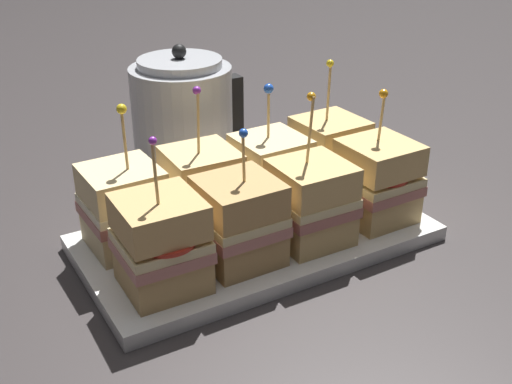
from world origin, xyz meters
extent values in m
plane|color=#383333|center=(0.00, 0.00, 0.00)|extent=(6.00, 6.00, 0.00)
cube|color=white|center=(0.00, 0.00, 0.01)|extent=(0.41, 0.22, 0.01)
cube|color=white|center=(0.00, 0.00, 0.01)|extent=(0.41, 0.22, 0.01)
cube|color=tan|center=(-0.14, -0.05, 0.04)|extent=(0.08, 0.08, 0.04)
cube|color=tan|center=(-0.14, -0.05, 0.06)|extent=(0.09, 0.09, 0.01)
cube|color=beige|center=(-0.14, -0.05, 0.07)|extent=(0.08, 0.08, 0.01)
cylinder|color=red|center=(-0.14, -0.06, 0.08)|extent=(0.06, 0.06, 0.00)
cube|color=tan|center=(-0.14, -0.05, 0.10)|extent=(0.08, 0.08, 0.04)
cylinder|color=tan|center=(-0.14, -0.05, 0.15)|extent=(0.00, 0.01, 0.08)
sphere|color=purple|center=(-0.14, -0.05, 0.18)|extent=(0.01, 0.01, 0.01)
cube|color=tan|center=(-0.05, -0.04, 0.04)|extent=(0.08, 0.08, 0.04)
cube|color=tan|center=(-0.05, -0.04, 0.06)|extent=(0.09, 0.09, 0.01)
cube|color=beige|center=(-0.05, -0.04, 0.07)|extent=(0.08, 0.08, 0.01)
cube|color=tan|center=(-0.05, -0.04, 0.10)|extent=(0.08, 0.08, 0.04)
cylinder|color=tan|center=(-0.04, -0.05, 0.14)|extent=(0.00, 0.01, 0.07)
sphere|color=blue|center=(-0.04, -0.05, 0.17)|extent=(0.01, 0.01, 0.01)
cube|color=tan|center=(0.05, -0.05, 0.04)|extent=(0.08, 0.08, 0.04)
cube|color=#B26B60|center=(0.05, -0.05, 0.06)|extent=(0.09, 0.09, 0.01)
cube|color=beige|center=(0.05, -0.05, 0.07)|extent=(0.08, 0.08, 0.01)
cube|color=#E0B771|center=(0.05, -0.05, 0.10)|extent=(0.08, 0.08, 0.04)
cylinder|color=tan|center=(0.04, -0.04, 0.15)|extent=(0.00, 0.01, 0.09)
sphere|color=orange|center=(0.04, -0.04, 0.19)|extent=(0.01, 0.01, 0.01)
cube|color=tan|center=(0.15, -0.04, 0.04)|extent=(0.08, 0.08, 0.04)
cube|color=#B26B60|center=(0.15, -0.04, 0.06)|extent=(0.09, 0.09, 0.01)
cube|color=beige|center=(0.15, -0.04, 0.07)|extent=(0.08, 0.08, 0.01)
cylinder|color=red|center=(0.15, -0.06, 0.08)|extent=(0.05, 0.05, 0.00)
cube|color=#E0B771|center=(0.15, -0.04, 0.10)|extent=(0.08, 0.08, 0.04)
cylinder|color=tan|center=(0.15, -0.04, 0.14)|extent=(0.00, 0.01, 0.07)
sphere|color=orange|center=(0.15, -0.04, 0.18)|extent=(0.01, 0.01, 0.01)
cube|color=beige|center=(-0.14, 0.05, 0.04)|extent=(0.08, 0.08, 0.04)
cube|color=#B26B60|center=(-0.14, 0.05, 0.06)|extent=(0.09, 0.09, 0.01)
cube|color=beige|center=(-0.14, 0.05, 0.07)|extent=(0.09, 0.09, 0.01)
cube|color=beige|center=(-0.14, 0.05, 0.10)|extent=(0.08, 0.08, 0.04)
cylinder|color=tan|center=(-0.14, 0.05, 0.14)|extent=(0.00, 0.01, 0.08)
sphere|color=yellow|center=(-0.14, 0.05, 0.18)|extent=(0.01, 0.01, 0.01)
cube|color=#DBB77A|center=(-0.05, 0.05, 0.04)|extent=(0.08, 0.08, 0.04)
cube|color=tan|center=(-0.05, 0.05, 0.06)|extent=(0.09, 0.09, 0.01)
cube|color=beige|center=(-0.05, 0.05, 0.07)|extent=(0.09, 0.09, 0.01)
cube|color=#E8C281|center=(-0.05, 0.05, 0.10)|extent=(0.08, 0.08, 0.04)
cylinder|color=tan|center=(-0.05, 0.04, 0.15)|extent=(0.00, 0.01, 0.09)
sphere|color=purple|center=(-0.05, 0.04, 0.19)|extent=(0.01, 0.01, 0.01)
cube|color=beige|center=(0.05, 0.04, 0.04)|extent=(0.08, 0.08, 0.04)
cube|color=#B26B60|center=(0.05, 0.04, 0.06)|extent=(0.09, 0.09, 0.01)
cube|color=beige|center=(0.05, 0.04, 0.07)|extent=(0.09, 0.09, 0.01)
cube|color=beige|center=(0.05, 0.04, 0.10)|extent=(0.08, 0.08, 0.04)
cylinder|color=tan|center=(0.04, 0.05, 0.14)|extent=(0.00, 0.00, 0.07)
sphere|color=blue|center=(0.04, 0.05, 0.18)|extent=(0.01, 0.01, 0.01)
cube|color=tan|center=(0.14, 0.05, 0.04)|extent=(0.08, 0.08, 0.04)
cube|color=tan|center=(0.14, 0.05, 0.06)|extent=(0.09, 0.09, 0.01)
cube|color=beige|center=(0.14, 0.05, 0.07)|extent=(0.09, 0.09, 0.01)
cylinder|color=red|center=(0.14, 0.04, 0.08)|extent=(0.06, 0.06, 0.00)
cube|color=#E0B771|center=(0.14, 0.05, 0.10)|extent=(0.08, 0.08, 0.04)
cylinder|color=tan|center=(0.14, 0.05, 0.15)|extent=(0.00, 0.01, 0.09)
sphere|color=yellow|center=(0.14, 0.05, 0.19)|extent=(0.01, 0.01, 0.01)
cylinder|color=#B7BABF|center=(0.01, 0.23, 0.08)|extent=(0.14, 0.14, 0.16)
cylinder|color=#B7BABF|center=(0.01, 0.23, 0.17)|extent=(0.12, 0.12, 0.01)
sphere|color=black|center=(0.01, 0.23, 0.19)|extent=(0.02, 0.02, 0.02)
cube|color=black|center=(0.09, 0.23, 0.09)|extent=(0.02, 0.02, 0.10)
camera|label=1|loc=(-0.34, -0.58, 0.40)|focal=45.00mm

